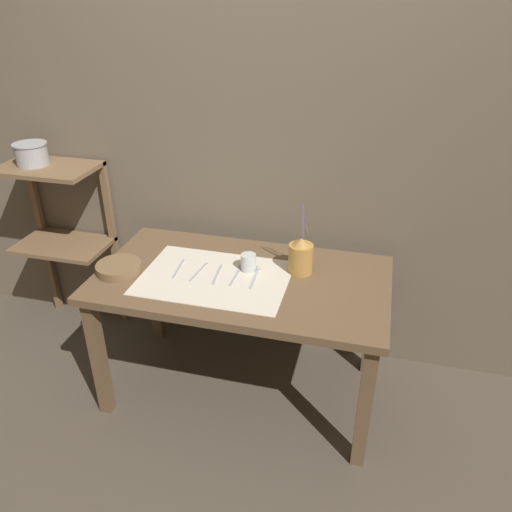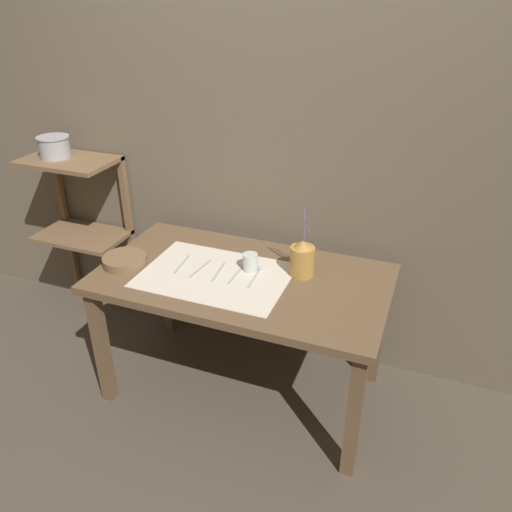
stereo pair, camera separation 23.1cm
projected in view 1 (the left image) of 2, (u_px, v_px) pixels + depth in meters
ground_plane at (243, 388)px, 2.72m from camera, size 12.00×12.00×0.00m
stone_wall_back at (267, 148)px, 2.57m from camera, size 7.00×0.06×2.40m
wooden_table at (242, 291)px, 2.42m from camera, size 1.40×0.76×0.71m
wooden_shelf_unit at (62, 217)px, 2.89m from camera, size 0.53×0.33×1.07m
linen_cloth at (215, 277)px, 2.37m from camera, size 0.70×0.49×0.00m
pitcher_with_flowers at (301, 256)px, 2.38m from camera, size 0.12×0.12×0.37m
wooden_bowl at (119, 268)px, 2.41m from camera, size 0.22×0.22×0.04m
glass_tumbler_near at (248, 262)px, 2.41m from camera, size 0.07×0.07×0.08m
fork_outer at (178, 269)px, 2.44m from camera, size 0.03×0.19×0.00m
fork_inner at (198, 272)px, 2.41m from camera, size 0.03×0.19×0.00m
knife_center at (217, 274)px, 2.39m from camera, size 0.03×0.19×0.00m
spoon_outer at (239, 270)px, 2.42m from camera, size 0.02×0.20×0.02m
spoon_inner at (257, 272)px, 2.40m from camera, size 0.03×0.20×0.02m
metal_pot_large at (31, 153)px, 2.69m from camera, size 0.18×0.18×0.12m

